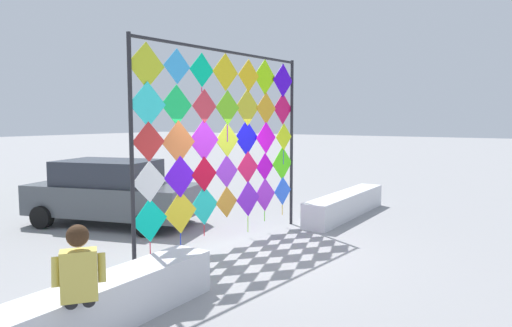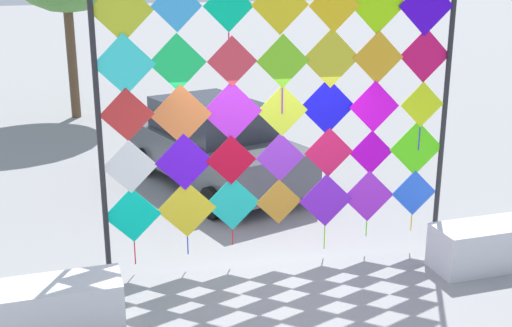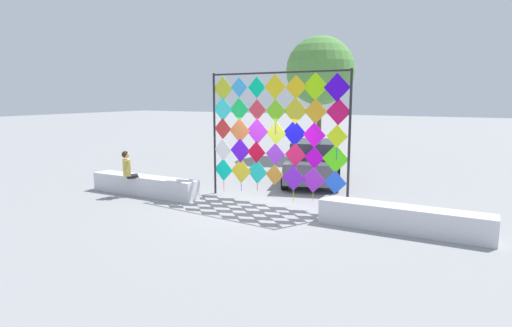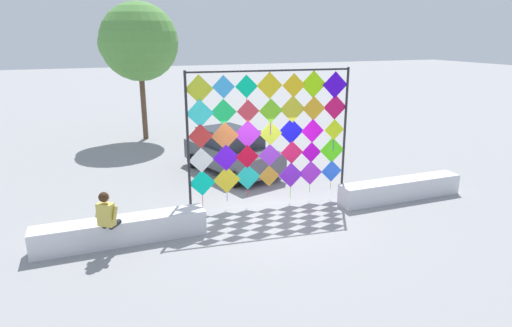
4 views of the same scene
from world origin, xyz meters
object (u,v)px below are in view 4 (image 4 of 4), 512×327
Objects in this scene: kite_display_rack at (269,129)px; tree_broadleaf at (138,40)px; seated_vendor at (109,216)px; parked_car at (231,151)px.

tree_broadleaf is at bearing 102.75° from kite_display_rack.
kite_display_rack is 0.75× the size of tree_broadleaf.
tree_broadleaf reaches higher than kite_display_rack.
seated_vendor is at bearing -101.00° from tree_broadleaf.
kite_display_rack is 10.38m from tree_broadleaf.
seated_vendor is at bearing -133.05° from parked_car.
kite_display_rack is at bearing -77.25° from tree_broadleaf.
seated_vendor is (-4.42, -1.35, -1.36)m from kite_display_rack.
seated_vendor is 12.00m from tree_broadleaf.
parked_car is at bearing 46.95° from seated_vendor.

